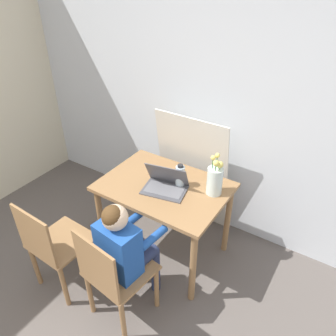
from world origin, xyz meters
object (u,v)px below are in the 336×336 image
object	(u,v)px
chair_spare	(55,245)
water_bottle	(180,176)
chair_occupied	(114,275)
person_seated	(125,246)
flower_vase	(215,179)
laptop	(166,184)

from	to	relation	value
chair_spare	water_bottle	xyz separation A→B (m)	(0.59, 0.81, 0.38)
chair_occupied	water_bottle	distance (m)	0.87
water_bottle	chair_spare	bearing A→B (deg)	-125.84
chair_spare	person_seated	distance (m)	0.61
chair_occupied	flower_vase	bearing A→B (deg)	-103.60
chair_spare	flower_vase	xyz separation A→B (m)	(0.85, 0.87, 0.41)
water_bottle	person_seated	bearing A→B (deg)	-92.35
chair_occupied	person_seated	xyz separation A→B (m)	(0.01, 0.12, 0.18)
chair_occupied	person_seated	distance (m)	0.22
person_seated	water_bottle	distance (m)	0.69
person_seated	laptop	xyz separation A→B (m)	(-0.04, 0.56, 0.16)
chair_spare	laptop	xyz separation A→B (m)	(0.52, 0.72, 0.33)
chair_occupied	flower_vase	distance (m)	0.98
chair_spare	water_bottle	world-z (taller)	water_bottle
chair_occupied	water_bottle	xyz separation A→B (m)	(0.04, 0.78, 0.38)
chair_spare	chair_occupied	bearing A→B (deg)	-174.43
laptop	water_bottle	distance (m)	0.13
laptop	flower_vase	size ratio (longest dim) A/B	1.10
chair_spare	laptop	distance (m)	0.94
person_seated	flower_vase	bearing A→B (deg)	-105.70
chair_spare	water_bottle	distance (m)	1.07
chair_occupied	laptop	world-z (taller)	laptop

